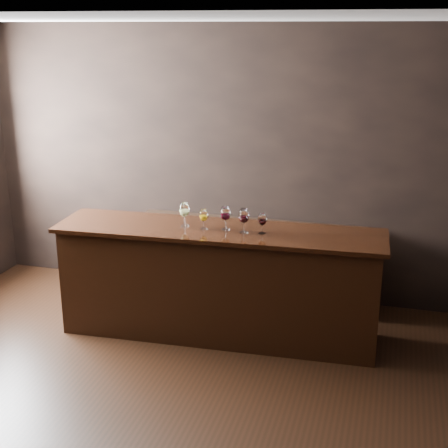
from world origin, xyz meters
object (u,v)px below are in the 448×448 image
(glass_red_a, at_px, (225,214))
(glass_red_c, at_px, (262,220))
(glass_white, at_px, (184,210))
(bar_counter, at_px, (219,285))
(glass_amber, at_px, (204,216))
(glass_red_b, at_px, (244,216))
(back_bar_shelf, at_px, (248,262))

(glass_red_a, xyz_separation_m, glass_red_c, (0.34, -0.01, -0.02))
(glass_white, xyz_separation_m, glass_red_c, (0.72, -0.01, -0.02))
(bar_counter, height_order, glass_amber, glass_amber)
(glass_red_b, bearing_deg, glass_amber, 179.43)
(glass_amber, relative_size, glass_red_a, 0.84)
(glass_white, xyz_separation_m, glass_red_b, (0.56, -0.04, -0.00))
(glass_red_b, bearing_deg, glass_red_c, 7.38)
(back_bar_shelf, xyz_separation_m, glass_amber, (-0.21, -0.86, 0.74))
(glass_white, distance_m, glass_red_b, 0.56)
(glass_amber, bearing_deg, bar_counter, 14.63)
(glass_red_b, relative_size, glass_red_c, 1.19)
(glass_red_a, xyz_separation_m, glass_red_b, (0.17, -0.04, 0.00))
(back_bar_shelf, bearing_deg, glass_red_a, -91.29)
(bar_counter, relative_size, back_bar_shelf, 1.22)
(bar_counter, relative_size, glass_red_b, 13.16)
(back_bar_shelf, xyz_separation_m, glass_red_b, (0.16, -0.87, 0.76))
(glass_amber, xyz_separation_m, glass_red_b, (0.37, -0.00, 0.03))
(glass_white, distance_m, glass_amber, 0.19)
(glass_red_b, xyz_separation_m, glass_red_c, (0.16, 0.02, -0.02))
(glass_red_b, height_order, glass_red_c, glass_red_b)
(bar_counter, height_order, glass_red_b, glass_red_b)
(glass_amber, relative_size, glass_red_c, 0.98)
(glass_amber, height_order, glass_red_b, glass_red_b)
(bar_counter, relative_size, glass_amber, 15.90)
(back_bar_shelf, xyz_separation_m, glass_white, (-0.40, -0.83, 0.76))
(bar_counter, relative_size, glass_white, 13.05)
(glass_red_c, bearing_deg, glass_amber, -178.13)
(glass_red_a, relative_size, glass_red_b, 0.98)
(glass_red_c, bearing_deg, glass_white, 178.82)
(glass_white, bearing_deg, bar_counter, 0.26)
(bar_counter, bearing_deg, glass_amber, -168.22)
(glass_white, bearing_deg, glass_red_c, -1.18)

